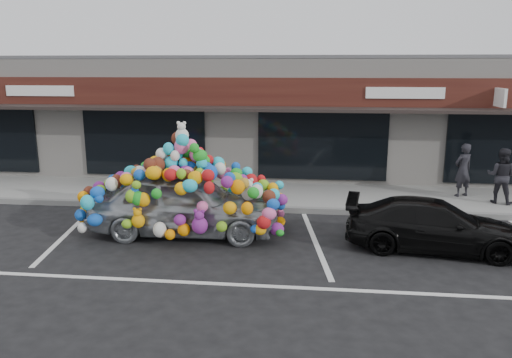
# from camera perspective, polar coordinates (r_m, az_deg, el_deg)

# --- Properties ---
(ground) EXTENTS (90.00, 90.00, 0.00)m
(ground) POSITION_cam_1_polar(r_m,az_deg,el_deg) (11.81, -7.02, -6.95)
(ground) COLOR black
(ground) RESTS_ON ground
(shop_building) EXTENTS (24.00, 7.20, 4.31)m
(shop_building) POSITION_cam_1_polar(r_m,az_deg,el_deg) (19.51, -1.42, 7.49)
(shop_building) COLOR beige
(shop_building) RESTS_ON ground
(sidewalk) EXTENTS (26.00, 3.00, 0.15)m
(sidewalk) POSITION_cam_1_polar(r_m,az_deg,el_deg) (15.53, -3.62, -1.74)
(sidewalk) COLOR gray
(sidewalk) RESTS_ON ground
(kerb) EXTENTS (26.00, 0.18, 0.16)m
(kerb) POSITION_cam_1_polar(r_m,az_deg,el_deg) (14.11, -4.68, -3.26)
(kerb) COLOR slate
(kerb) RESTS_ON ground
(parking_stripe_left) EXTENTS (0.73, 4.37, 0.01)m
(parking_stripe_left) POSITION_cam_1_polar(r_m,az_deg,el_deg) (13.08, -20.64, -5.70)
(parking_stripe_left) COLOR silver
(parking_stripe_left) RESTS_ON ground
(parking_stripe_mid) EXTENTS (0.73, 4.37, 0.01)m
(parking_stripe_mid) POSITION_cam_1_polar(r_m,az_deg,el_deg) (11.69, 6.79, -7.13)
(parking_stripe_mid) COLOR silver
(parking_stripe_mid) RESTS_ON ground
(lane_line) EXTENTS (14.00, 0.12, 0.01)m
(lane_line) POSITION_cam_1_polar(r_m,az_deg,el_deg) (9.41, 1.84, -12.17)
(lane_line) COLOR silver
(lane_line) RESTS_ON ground
(toy_car) EXTENTS (3.24, 4.82, 2.79)m
(toy_car) POSITION_cam_1_polar(r_m,az_deg,el_deg) (12.03, -8.21, -1.91)
(toy_car) COLOR #9EA4A8
(toy_car) RESTS_ON ground
(black_sedan) EXTENTS (2.04, 4.00, 1.11)m
(black_sedan) POSITION_cam_1_polar(r_m,az_deg,el_deg) (11.67, 19.70, -5.00)
(black_sedan) COLOR black
(black_sedan) RESTS_ON ground
(pedestrian_a) EXTENTS (0.69, 0.61, 1.60)m
(pedestrian_a) POSITION_cam_1_polar(r_m,az_deg,el_deg) (16.03, 22.58, 0.95)
(pedestrian_a) COLOR black
(pedestrian_a) RESTS_ON sidewalk
(pedestrian_b) EXTENTS (0.96, 0.88, 1.58)m
(pedestrian_b) POSITION_cam_1_polar(r_m,az_deg,el_deg) (15.70, 26.20, 0.34)
(pedestrian_b) COLOR black
(pedestrian_b) RESTS_ON sidewalk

